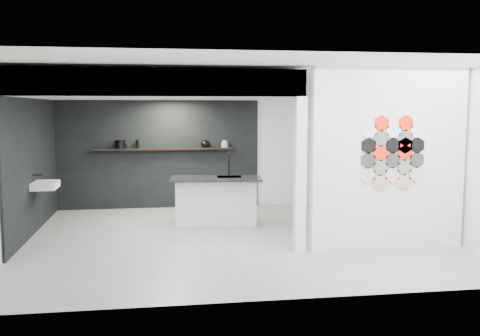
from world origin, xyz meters
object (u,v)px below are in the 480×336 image
wall_basin (45,185)px  glass_vase (225,144)px  kettle (205,144)px  glass_bowl (225,145)px  kitchen_island (216,200)px  utensil_cup (125,146)px  partition_panel (389,159)px  stockpot (120,144)px  bottle_dark (137,144)px

wall_basin → glass_vase: (3.39, 2.07, 0.55)m
kettle → glass_bowl: kettle is taller
kitchen_island → utensil_cup: 2.65m
kitchen_island → utensil_cup: utensil_cup is taller
wall_basin → utensil_cup: utensil_cup is taller
wall_basin → utensil_cup: bearing=59.1°
kitchen_island → glass_vase: (0.38, 1.75, 0.94)m
wall_basin → kettle: size_ratio=3.09×
kitchen_island → glass_bowl: bearing=84.2°
partition_panel → kettle: bearing=123.0°
glass_vase → utensil_cup: (-2.15, 0.00, -0.03)m
stockpot → kettle: 1.81m
wall_basin → glass_bowl: glass_bowl is taller
wall_basin → glass_bowl: 4.00m
kitchen_island → utensil_cup: (-1.77, 1.75, 0.91)m
wall_basin → kitchen_island: 3.05m
stockpot → kettle: bearing=0.0°
wall_basin → glass_bowl: bearing=31.3°
bottle_dark → kettle: bearing=0.0°
partition_panel → glass_vase: bearing=118.2°
partition_panel → bottle_dark: size_ratio=15.24×
kitchen_island → kettle: kettle is taller
partition_panel → kitchen_island: bearing=139.3°
glass_vase → bottle_dark: 1.89m
wall_basin → glass_vase: bearing=31.3°
glass_bowl → glass_vase: (0.00, 0.00, 0.02)m
kettle → utensil_cup: kettle is taller
bottle_dark → utensil_cup: bottle_dark is taller
stockpot → kettle: stockpot is taller
stockpot → bottle_dark: bottle_dark is taller
bottle_dark → glass_bowl: bearing=0.0°
partition_panel → utensil_cup: size_ratio=30.08×
kettle → utensil_cup: 1.72m
wall_basin → partition_panel: bearing=-18.2°
glass_bowl → utensil_cup: size_ratio=1.64×
stockpot → utensil_cup: (0.09, 0.00, -0.04)m
partition_panel → glass_bowl: bearing=118.2°
glass_vase → bottle_dark: bearing=180.0°
wall_basin → kettle: 3.65m
stockpot → glass_bowl: 2.24m
partition_panel → wall_basin: partition_panel is taller
stockpot → bottle_dark: (0.36, 0.00, 0.00)m
utensil_cup → kettle: bearing=0.0°
kettle → partition_panel: bearing=-76.0°
glass_vase → utensil_cup: bearing=180.0°
bottle_dark → wall_basin: bearing=-126.1°
wall_basin → utensil_cup: (1.24, 2.07, 0.52)m
kettle → glass_bowl: (0.43, 0.00, -0.03)m
partition_panel → kitchen_island: 3.37m
kitchen_island → utensil_cup: size_ratio=18.91×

